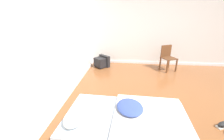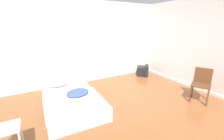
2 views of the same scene
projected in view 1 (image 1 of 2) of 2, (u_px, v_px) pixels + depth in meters
name	position (u px, v px, depth m)	size (l,w,h in m)	color
ground_plane	(176.00, 102.00, 3.30)	(20.00, 20.00, 0.00)	brown
wall_back	(62.00, 41.00, 3.09)	(7.60, 0.08, 2.60)	silver
wall_right	(160.00, 29.00, 5.28)	(0.08, 7.27, 2.60)	silver
mattress_bed	(127.00, 121.00, 2.49)	(1.28, 2.07, 0.38)	silver
crt_tv	(102.00, 62.00, 5.34)	(0.59, 0.59, 0.40)	black
wooden_chair	(167.00, 56.00, 4.99)	(0.55, 0.55, 0.83)	brown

